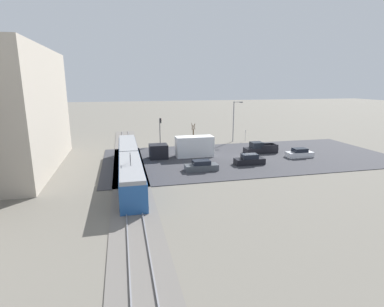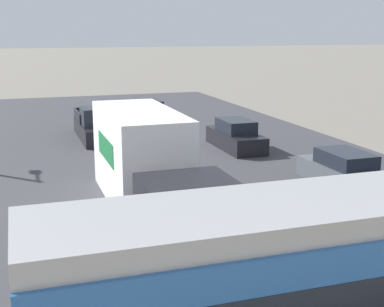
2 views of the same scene
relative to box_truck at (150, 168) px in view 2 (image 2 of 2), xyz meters
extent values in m
plane|color=slate|center=(-2.38, -10.24, -1.61)|extent=(320.00, 320.00, 0.00)
cube|color=#38383D|center=(-2.38, -10.24, -1.57)|extent=(21.88, 46.80, 0.08)
cube|color=#235193|center=(-1.77, 9.29, -0.12)|extent=(12.44, 2.62, 2.83)
cube|color=black|center=(-1.77, 9.29, 0.22)|extent=(12.07, 2.65, 0.94)
cube|color=gray|center=(-1.77, 9.29, 1.49)|extent=(12.44, 2.41, 0.40)
cube|color=black|center=(0.00, 4.50, -0.40)|extent=(2.49, 2.88, 2.26)
cube|color=white|center=(0.00, -1.44, 0.13)|extent=(2.49, 6.11, 3.32)
cube|color=#196B38|center=(1.26, -1.44, 0.46)|extent=(0.02, 3.06, 0.83)
cube|color=black|center=(-0.16, -13.23, -1.08)|extent=(2.03, 5.71, 0.92)
cube|color=black|center=(-0.16, -12.43, -0.12)|extent=(1.86, 1.94, 0.99)
cube|color=black|center=(0.78, -14.43, -0.35)|extent=(0.12, 2.86, 0.54)
cube|color=black|center=(-1.09, -14.43, -0.35)|extent=(0.12, 2.86, 0.54)
cube|color=black|center=(-0.16, -15.97, -0.35)|extent=(1.86, 0.23, 0.54)
cube|color=red|center=(0.63, -16.06, -0.80)|extent=(0.14, 0.04, 0.18)
cube|color=silver|center=(-4.44, -18.07, -1.11)|extent=(1.78, 4.34, 0.84)
cube|color=black|center=(-4.44, -18.07, -0.39)|extent=(1.53, 2.26, 0.61)
cube|color=black|center=(-6.71, -8.25, -1.09)|extent=(1.73, 4.47, 0.89)
cube|color=black|center=(-6.71, -8.25, -0.31)|extent=(1.49, 2.33, 0.65)
cube|color=#4C5156|center=(-8.15, -0.44, -1.12)|extent=(1.79, 4.58, 0.82)
cube|color=black|center=(-8.15, -0.44, -0.41)|extent=(1.54, 2.38, 0.60)
camera|label=1|loc=(-46.70, 9.99, 10.28)|focal=28.00mm
camera|label=2|loc=(4.21, 17.26, 4.65)|focal=50.00mm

